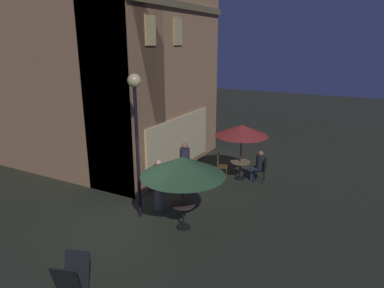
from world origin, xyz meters
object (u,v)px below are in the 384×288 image
at_px(cafe_table_0, 183,212).
at_px(cafe_chair_1, 262,168).
at_px(patio_umbrella_1, 242,130).
at_px(patio_umbrella_0, 183,166).
at_px(patron_seated_0, 259,164).
at_px(street_lamp_near_corner, 136,113).
at_px(cafe_table_1, 240,166).
at_px(cafe_chair_0, 220,164).
at_px(patron_standing_2, 159,185).
at_px(patron_standing_1, 185,166).
at_px(menu_sandwich_board, 72,280).

xyz_separation_m(cafe_table_0, cafe_chair_1, (4.38, -1.00, 0.06)).
relative_size(patio_umbrella_1, cafe_chair_1, 2.36).
relative_size(patio_umbrella_0, cafe_chair_1, 2.56).
xyz_separation_m(cafe_table_0, patron_seated_0, (4.36, -0.86, 0.19)).
bearing_deg(cafe_table_0, street_lamp_near_corner, 90.59).
xyz_separation_m(cafe_table_1, patio_umbrella_0, (-4.28, 0.15, 1.36)).
bearing_deg(cafe_chair_0, street_lamp_near_corner, -122.67).
xyz_separation_m(street_lamp_near_corner, patio_umbrella_1, (4.30, -1.66, -1.29)).
bearing_deg(cafe_table_1, patio_umbrella_1, -14.04).
bearing_deg(patron_standing_2, cafe_table_0, 126.63).
xyz_separation_m(cafe_chair_0, patron_seated_0, (0.34, -1.44, 0.12)).
xyz_separation_m(cafe_table_1, cafe_chair_1, (0.09, -0.85, 0.03)).
distance_m(patio_umbrella_0, cafe_chair_1, 4.68).
bearing_deg(street_lamp_near_corner, patron_standing_1, -6.47).
distance_m(cafe_table_1, patron_seated_0, 0.73).
distance_m(menu_sandwich_board, cafe_chair_0, 7.63).
relative_size(cafe_table_0, cafe_table_1, 0.97).
xyz_separation_m(menu_sandwich_board, patio_umbrella_0, (3.61, -0.58, 1.39)).
bearing_deg(patron_standing_2, cafe_chair_0, -126.26).
bearing_deg(patio_umbrella_1, cafe_chair_1, -83.74).
bearing_deg(patron_standing_2, cafe_table_1, -136.22).
xyz_separation_m(cafe_chair_1, patron_standing_2, (-3.73, 2.23, 0.27)).
bearing_deg(cafe_table_1, patron_standing_1, 144.42).
height_order(menu_sandwich_board, patron_standing_1, patron_standing_1).
xyz_separation_m(street_lamp_near_corner, patio_umbrella_0, (0.02, -1.51, -1.36)).
bearing_deg(menu_sandwich_board, patio_umbrella_1, -23.82).
relative_size(cafe_table_0, cafe_chair_0, 0.76).
distance_m(cafe_table_0, patron_seated_0, 4.45).
height_order(patio_umbrella_0, patron_standing_1, patio_umbrella_0).
distance_m(menu_sandwich_board, patron_standing_2, 4.32).
distance_m(patio_umbrella_0, patio_umbrella_1, 4.29).
bearing_deg(cafe_chair_1, patio_umbrella_1, -0.00).
height_order(cafe_table_1, patio_umbrella_1, patio_umbrella_1).
xyz_separation_m(street_lamp_near_corner, cafe_table_0, (0.02, -1.51, -2.74)).
bearing_deg(street_lamp_near_corner, patron_seated_0, -28.42).
height_order(cafe_table_1, patron_standing_1, patron_standing_1).
xyz_separation_m(patron_seated_0, patron_standing_1, (-2.02, 2.10, 0.20)).
distance_m(cafe_chair_1, patron_standing_2, 4.35).
height_order(street_lamp_near_corner, patio_umbrella_0, street_lamp_near_corner).
relative_size(cafe_table_0, patio_umbrella_1, 0.34).
xyz_separation_m(cafe_table_1, patron_seated_0, (0.08, -0.71, 0.17)).
distance_m(patio_umbrella_1, cafe_chair_0, 1.58).
distance_m(cafe_table_0, patron_standing_1, 2.68).
xyz_separation_m(street_lamp_near_corner, patron_standing_2, (0.66, -0.28, -2.42)).
distance_m(menu_sandwich_board, patio_umbrella_0, 3.91).
height_order(cafe_table_0, patio_umbrella_0, patio_umbrella_0).
height_order(menu_sandwich_board, patron_standing_2, patron_standing_2).
bearing_deg(menu_sandwich_board, patron_standing_1, -12.18).
xyz_separation_m(patio_umbrella_0, patron_standing_1, (2.34, 1.24, -0.98)).
bearing_deg(menu_sandwich_board, cafe_chair_1, -29.74).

